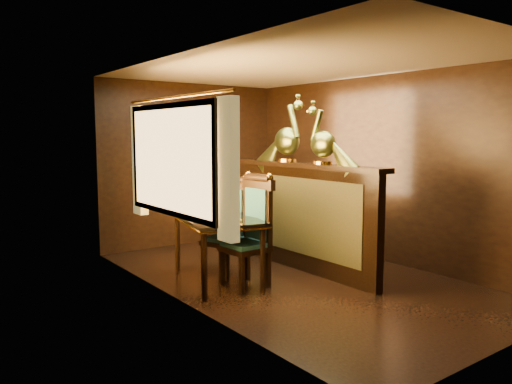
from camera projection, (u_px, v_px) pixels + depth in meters
ground at (296, 278)px, 5.98m from camera, size 5.00×5.00×0.00m
room_shell at (290, 146)px, 5.76m from camera, size 3.04×5.04×2.52m
partition at (300, 214)px, 6.33m from camera, size 0.26×2.70×1.36m
dining_table at (216, 222)px, 5.75m from camera, size 1.09×1.47×0.98m
chair_left at (253, 227)px, 5.66m from camera, size 0.48×0.52×1.29m
chair_right at (229, 223)px, 6.13m from camera, size 0.56×0.57×1.22m
peacock_left at (323, 132)px, 5.89m from camera, size 0.24×0.64×0.76m
peacock_right at (287, 129)px, 6.42m from camera, size 0.27×0.71×0.85m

